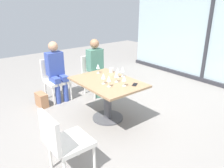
# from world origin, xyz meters

# --- Properties ---
(ground_plane) EXTENTS (12.00, 12.00, 0.00)m
(ground_plane) POSITION_xyz_m (0.00, 0.00, 0.00)
(ground_plane) COLOR gray
(window_wall_backdrop) EXTENTS (4.90, 0.10, 2.70)m
(window_wall_backdrop) POSITION_xyz_m (0.00, 3.20, 1.21)
(window_wall_backdrop) COLOR #A3B7BC
(window_wall_backdrop) RESTS_ON ground_plane
(dining_table_main) EXTENTS (1.26, 0.88, 0.73)m
(dining_table_main) POSITION_xyz_m (0.00, 0.00, 0.54)
(dining_table_main) COLOR #997551
(dining_table_main) RESTS_ON ground_plane
(chair_side_end) EXTENTS (0.50, 0.46, 0.87)m
(chair_side_end) POSITION_xyz_m (-1.43, -0.33, 0.50)
(chair_side_end) COLOR silver
(chair_side_end) RESTS_ON ground_plane
(chair_far_left) EXTENTS (0.50, 0.46, 0.87)m
(chair_far_left) POSITION_xyz_m (-1.15, 0.50, 0.50)
(chair_far_left) COLOR silver
(chair_far_left) RESTS_ON ground_plane
(chair_front_right) EXTENTS (0.46, 0.50, 0.87)m
(chair_front_right) POSITION_xyz_m (0.77, -1.26, 0.50)
(chair_front_right) COLOR silver
(chair_front_right) RESTS_ON ground_plane
(person_side_end) EXTENTS (0.39, 0.34, 1.26)m
(person_side_end) POSITION_xyz_m (-1.32, -0.33, 0.70)
(person_side_end) COLOR #384C9E
(person_side_end) RESTS_ON ground_plane
(person_far_left) EXTENTS (0.39, 0.34, 1.26)m
(person_far_left) POSITION_xyz_m (-1.04, 0.50, 0.70)
(person_far_left) COLOR #4C7F6B
(person_far_left) RESTS_ON ground_plane
(wine_glass_0) EXTENTS (0.07, 0.07, 0.18)m
(wine_glass_0) POSITION_xyz_m (-0.04, 0.26, 0.86)
(wine_glass_0) COLOR silver
(wine_glass_0) RESTS_ON dining_table_main
(wine_glass_1) EXTENTS (0.07, 0.07, 0.18)m
(wine_glass_1) POSITION_xyz_m (0.36, 0.07, 0.86)
(wine_glass_1) COLOR silver
(wine_glass_1) RESTS_ON dining_table_main
(wine_glass_2) EXTENTS (0.07, 0.07, 0.18)m
(wine_glass_2) POSITION_xyz_m (0.22, -0.14, 0.86)
(wine_glass_2) COLOR silver
(wine_glass_2) RESTS_ON dining_table_main
(wine_glass_3) EXTENTS (0.07, 0.07, 0.18)m
(wine_glass_3) POSITION_xyz_m (0.06, -0.13, 0.86)
(wine_glass_3) COLOR silver
(wine_glass_3) RESTS_ON dining_table_main
(wine_glass_4) EXTENTS (0.07, 0.07, 0.18)m
(wine_glass_4) POSITION_xyz_m (-0.02, 0.36, 0.86)
(wine_glass_4) COLOR silver
(wine_glass_4) RESTS_ON dining_table_main
(wine_glass_5) EXTENTS (0.07, 0.07, 0.18)m
(wine_glass_5) POSITION_xyz_m (0.13, 0.09, 0.86)
(wine_glass_5) COLOR silver
(wine_glass_5) RESTS_ON dining_table_main
(wine_glass_6) EXTENTS (0.07, 0.07, 0.18)m
(wine_glass_6) POSITION_xyz_m (-0.46, 0.13, 0.86)
(wine_glass_6) COLOR silver
(wine_glass_6) RESTS_ON dining_table_main
(coffee_cup) EXTENTS (0.08, 0.08, 0.09)m
(coffee_cup) POSITION_xyz_m (-0.34, 0.35, 0.78)
(coffee_cup) COLOR white
(coffee_cup) RESTS_ON dining_table_main
(cell_phone_on_table) EXTENTS (0.14, 0.16, 0.01)m
(cell_phone_on_table) POSITION_xyz_m (0.43, 0.24, 0.73)
(cell_phone_on_table) COLOR black
(cell_phone_on_table) RESTS_ON dining_table_main
(handbag_0) EXTENTS (0.31, 0.18, 0.28)m
(handbag_0) POSITION_xyz_m (-1.23, -0.75, 0.14)
(handbag_0) COLOR #A3704C
(handbag_0) RESTS_ON ground_plane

